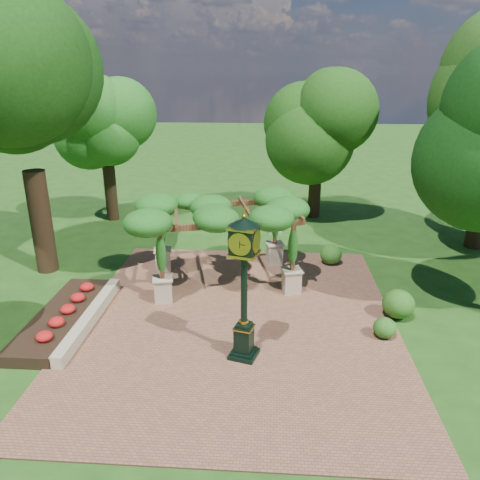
{
  "coord_description": "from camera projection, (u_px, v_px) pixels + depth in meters",
  "views": [
    {
      "loc": [
        0.99,
        -12.15,
        7.56
      ],
      "look_at": [
        0.0,
        2.5,
        2.2
      ],
      "focal_mm": 35.0,
      "sensor_mm": 36.0,
      "label": 1
    }
  ],
  "objects": [
    {
      "name": "sundial",
      "position": [
        275.0,
        223.0,
        22.9
      ],
      "size": [
        0.67,
        0.67,
        1.11
      ],
      "rotation": [
        0.0,
        0.0,
        0.09
      ],
      "color": "gray",
      "rests_on": "ground"
    },
    {
      "name": "pergola",
      "position": [
        223.0,
        212.0,
        16.86
      ],
      "size": [
        5.86,
        4.37,
        3.31
      ],
      "rotation": [
        0.0,
        0.0,
        0.22
      ],
      "color": "#BEAA8D",
      "rests_on": "brick_plaza"
    },
    {
      "name": "shrub_back",
      "position": [
        331.0,
        254.0,
        19.16
      ],
      "size": [
        1.08,
        1.08,
        0.79
      ],
      "primitive_type": "ellipsoid",
      "rotation": [
        0.0,
        0.0,
        -0.28
      ],
      "color": "#2E6B1F",
      "rests_on": "brick_plaza"
    },
    {
      "name": "tree_north",
      "position": [
        318.0,
        124.0,
        23.92
      ],
      "size": [
        4.12,
        4.12,
        7.19
      ],
      "color": "#2F1E13",
      "rests_on": "ground"
    },
    {
      "name": "flower_bed",
      "position": [
        63.0,
        317.0,
        14.8
      ],
      "size": [
        1.5,
        5.0,
        0.36
      ],
      "primitive_type": "cube",
      "color": "red",
      "rests_on": "ground"
    },
    {
      "name": "tree_west_near",
      "position": [
        20.0,
        82.0,
        16.32
      ],
      "size": [
        5.29,
        5.29,
        10.4
      ],
      "color": "#372316",
      "rests_on": "ground"
    },
    {
      "name": "pedestal_clock",
      "position": [
        244.0,
        276.0,
        12.22
      ],
      "size": [
        1.01,
        1.01,
        4.14
      ],
      "rotation": [
        0.0,
        0.0,
        -0.29
      ],
      "color": "black",
      "rests_on": "brick_plaza"
    },
    {
      "name": "border_wall",
      "position": [
        90.0,
        318.0,
        14.74
      ],
      "size": [
        0.35,
        5.0,
        0.4
      ],
      "primitive_type": "cube",
      "color": "#C6B793",
      "rests_on": "ground"
    },
    {
      "name": "tree_west_far",
      "position": [
        104.0,
        123.0,
        23.43
      ],
      "size": [
        3.33,
        3.33,
        7.41
      ],
      "color": "#302212",
      "rests_on": "ground"
    },
    {
      "name": "brick_plaza",
      "position": [
        237.0,
        320.0,
        14.97
      ],
      "size": [
        10.0,
        12.0,
        0.04
      ],
      "primitive_type": "cube",
      "color": "brown",
      "rests_on": "ground"
    },
    {
      "name": "shrub_front",
      "position": [
        385.0,
        328.0,
        13.88
      ],
      "size": [
        0.82,
        0.82,
        0.61
      ],
      "primitive_type": "ellipsoid",
      "rotation": [
        0.0,
        0.0,
        0.23
      ],
      "color": "#275D1A",
      "rests_on": "brick_plaza"
    },
    {
      "name": "ground",
      "position": [
        234.0,
        337.0,
        14.04
      ],
      "size": [
        120.0,
        120.0,
        0.0
      ],
      "primitive_type": "plane",
      "color": "#1E4714",
      "rests_on": "ground"
    },
    {
      "name": "shrub_mid",
      "position": [
        398.0,
        304.0,
        14.97
      ],
      "size": [
        1.27,
        1.27,
        0.92
      ],
      "primitive_type": "ellipsoid",
      "rotation": [
        0.0,
        0.0,
        0.29
      ],
      "color": "#285A19",
      "rests_on": "brick_plaza"
    }
  ]
}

